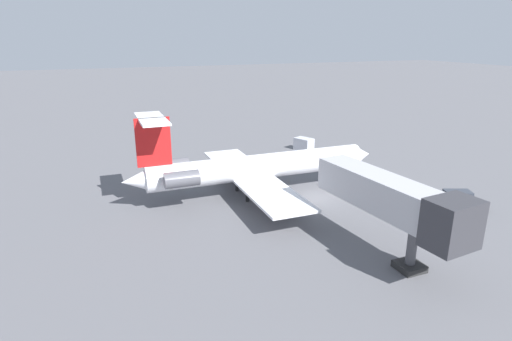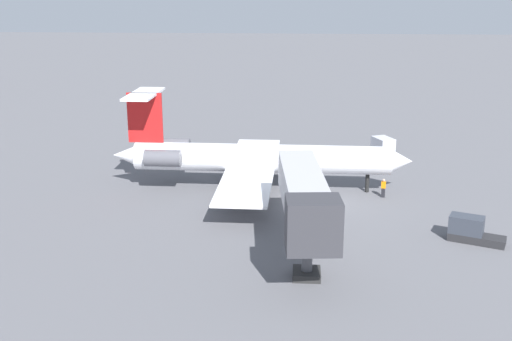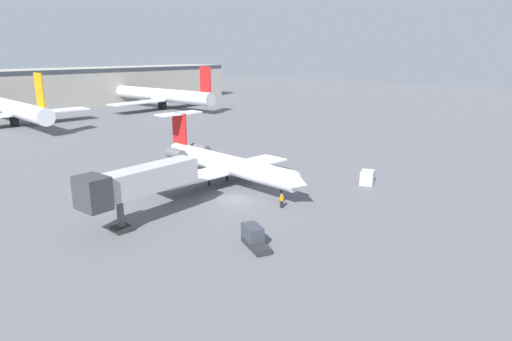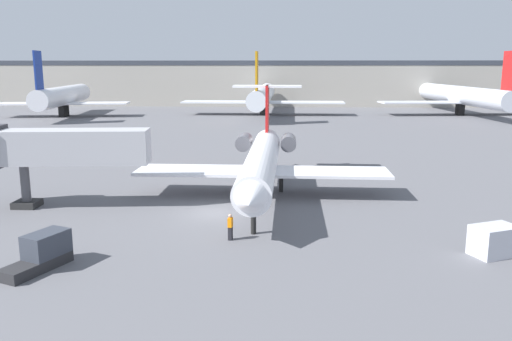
{
  "view_description": "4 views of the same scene",
  "coord_description": "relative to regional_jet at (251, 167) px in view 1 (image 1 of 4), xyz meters",
  "views": [
    {
      "loc": [
        -35.14,
        20.97,
        15.89
      ],
      "look_at": [
        4.55,
        4.79,
        2.13
      ],
      "focal_mm": 29.5,
      "sensor_mm": 36.0,
      "label": 1
    },
    {
      "loc": [
        -51.92,
        1.62,
        18.07
      ],
      "look_at": [
        1.06,
        5.26,
        2.43
      ],
      "focal_mm": 44.16,
      "sensor_mm": 36.0,
      "label": 2
    },
    {
      "loc": [
        -35.62,
        -38.48,
        17.67
      ],
      "look_at": [
        4.75,
        1.13,
        2.55
      ],
      "focal_mm": 31.68,
      "sensor_mm": 36.0,
      "label": 3
    },
    {
      "loc": [
        4.97,
        -37.33,
        10.84
      ],
      "look_at": [
        2.82,
        3.6,
        2.54
      ],
      "focal_mm": 36.7,
      "sensor_mm": 36.0,
      "label": 4
    }
  ],
  "objects": [
    {
      "name": "regional_jet",
      "position": [
        0.0,
        0.0,
        0.0
      ],
      "size": [
        21.34,
        27.38,
        8.83
      ],
      "color": "white",
      "rests_on": "ground_plane"
    },
    {
      "name": "cargo_container_uld",
      "position": [
        14.01,
        -13.74,
        -2.17
      ],
      "size": [
        3.04,
        2.59,
        1.76
      ],
      "color": "silver",
      "rests_on": "ground_plane"
    },
    {
      "name": "ground_crew_marshaller",
      "position": [
        -1.51,
        -11.85,
        -2.19
      ],
      "size": [
        0.33,
        0.44,
        1.69
      ],
      "color": "black",
      "rests_on": "ground_plane"
    },
    {
      "name": "ground_plane",
      "position": [
        -3.21,
        -5.84,
        -3.1
      ],
      "size": [
        400.0,
        400.0,
        0.1
      ],
      "primitive_type": "cube",
      "color": "#5B5B60"
    },
    {
      "name": "baggage_tug_lead",
      "position": [
        -11.23,
        -16.99,
        -2.21
      ],
      "size": [
        2.82,
        4.23,
        1.9
      ],
      "color": "#262628",
      "rests_on": "ground_plane"
    },
    {
      "name": "jet_bridge",
      "position": [
        -16.26,
        -4.77,
        1.56
      ],
      "size": [
        13.74,
        4.16,
        6.32
      ],
      "color": "#ADADB2",
      "rests_on": "ground_plane"
    }
  ]
}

